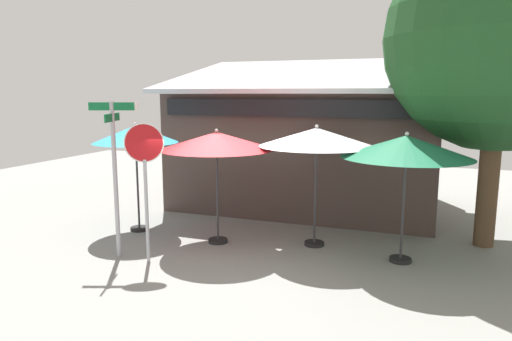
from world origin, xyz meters
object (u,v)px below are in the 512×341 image
(street_sign_post, at_px, (115,163))
(patio_umbrella_crimson_center, at_px, (217,141))
(patio_umbrella_teal_left, at_px, (135,135))
(patio_umbrella_forest_green_far_right, at_px, (406,147))
(patio_umbrella_ivory_right, at_px, (317,138))
(stop_sign, at_px, (145,166))

(street_sign_post, bearing_deg, patio_umbrella_crimson_center, 44.48)
(patio_umbrella_teal_left, bearing_deg, patio_umbrella_forest_green_far_right, -0.21)
(patio_umbrella_teal_left, height_order, patio_umbrella_ivory_right, patio_umbrella_ivory_right)
(patio_umbrella_crimson_center, distance_m, patio_umbrella_ivory_right, 2.19)
(patio_umbrella_teal_left, relative_size, patio_umbrella_forest_green_far_right, 1.02)
(patio_umbrella_teal_left, bearing_deg, patio_umbrella_ivory_right, 4.89)
(stop_sign, xyz_separation_m, patio_umbrella_teal_left, (-1.45, 1.81, 0.42))
(stop_sign, height_order, patio_umbrella_ivory_right, stop_sign)
(stop_sign, relative_size, patio_umbrella_forest_green_far_right, 1.06)
(stop_sign, height_order, patio_umbrella_teal_left, stop_sign)
(stop_sign, bearing_deg, street_sign_post, 173.76)
(patio_umbrella_teal_left, distance_m, patio_umbrella_forest_green_far_right, 6.24)
(patio_umbrella_crimson_center, height_order, patio_umbrella_forest_green_far_right, patio_umbrella_forest_green_far_right)
(stop_sign, xyz_separation_m, patio_umbrella_forest_green_far_right, (4.79, 1.79, 0.37))
(patio_umbrella_ivory_right, bearing_deg, street_sign_post, -150.34)
(street_sign_post, relative_size, patio_umbrella_crimson_center, 1.24)
(patio_umbrella_teal_left, bearing_deg, street_sign_post, -68.60)
(patio_umbrella_teal_left, xyz_separation_m, patio_umbrella_ivory_right, (4.36, 0.37, 0.05))
(stop_sign, relative_size, patio_umbrella_teal_left, 1.05)
(patio_umbrella_crimson_center, height_order, patio_umbrella_ivory_right, patio_umbrella_ivory_right)
(stop_sign, height_order, patio_umbrella_crimson_center, stop_sign)
(patio_umbrella_teal_left, relative_size, patio_umbrella_crimson_center, 1.03)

